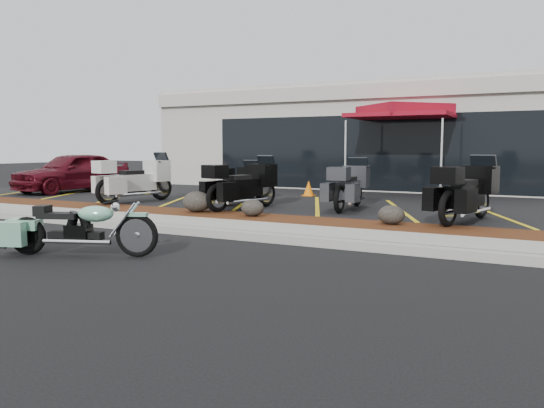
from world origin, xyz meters
The scene contains 18 objects.
ground centered at (0.00, 0.00, 0.00)m, with size 90.00×90.00×0.00m, color black.
curb centered at (0.00, 0.90, 0.07)m, with size 24.00×0.25×0.15m, color gray.
sidewalk centered at (0.00, 1.60, 0.07)m, with size 24.00×1.20×0.15m, color gray.
mulch_bed centered at (0.00, 2.80, 0.08)m, with size 24.00×1.20×0.16m, color #3C1C0D.
upper_lot centered at (0.00, 8.20, 0.07)m, with size 26.00×9.60×0.15m, color black.
dealership_building centered at (0.00, 14.47, 2.01)m, with size 18.00×8.16×4.00m.
boulder_left centered at (-1.99, 2.90, 0.41)m, with size 0.70×0.58×0.50m, color black.
boulder_mid centered at (-0.43, 2.80, 0.35)m, with size 0.53×0.44×0.38m, color black.
boulder_right centered at (2.64, 2.96, 0.35)m, with size 0.54×0.45×0.38m, color black.
hero_cruiser centered at (-0.23, -1.24, 0.45)m, with size 2.54×0.64×0.89m, color #77BA99, non-canonical shape.
touring_white centered at (-4.63, 4.91, 0.85)m, with size 2.41×0.92×1.40m, color silver, non-canonical shape.
touring_black_front centered at (-2.22, 5.96, 0.74)m, with size 2.03×0.77×1.18m, color black, non-canonical shape.
touring_black_mid centered at (-1.10, 4.73, 0.82)m, with size 2.30×0.88×1.34m, color black, non-canonical shape.
touring_grey centered at (1.03, 5.83, 0.79)m, with size 2.21×0.84×1.29m, color #313236, non-canonical shape.
touring_black_rear centered at (4.14, 4.82, 0.84)m, with size 2.38×0.91×1.38m, color black, non-canonical shape.
parked_car centered at (-9.23, 5.86, 0.84)m, with size 1.63×4.05×1.38m, color #4E0B16.
traffic_cone centered at (-1.29, 8.08, 0.39)m, with size 0.34×0.34×0.49m, color orange.
popup_canopy centered at (1.27, 9.80, 2.77)m, with size 3.21×3.21×2.88m.
Camera 1 is at (5.21, -7.47, 1.69)m, focal length 35.00 mm.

